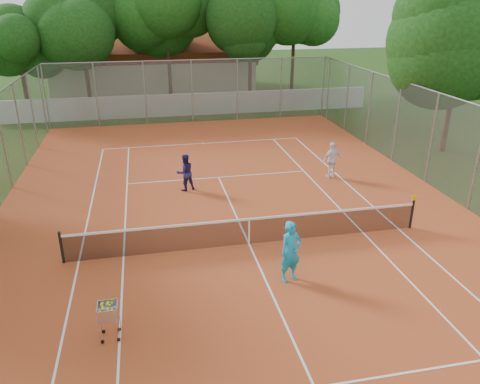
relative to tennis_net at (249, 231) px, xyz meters
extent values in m
plane|color=#1B370F|center=(0.00, 0.00, -0.51)|extent=(120.00, 120.00, 0.00)
cube|color=#B34B22|center=(0.00, 0.00, -0.50)|extent=(18.00, 34.00, 0.02)
cube|color=white|center=(0.00, 0.00, -0.49)|extent=(10.98, 23.78, 0.01)
cube|color=black|center=(0.00, 0.00, 0.00)|extent=(11.88, 0.10, 0.98)
cube|color=slate|center=(0.00, 0.00, 1.49)|extent=(18.00, 34.00, 4.00)
cube|color=silver|center=(0.00, 19.00, 0.24)|extent=(26.00, 0.30, 1.50)
cube|color=beige|center=(-2.00, 29.00, 1.69)|extent=(16.40, 9.00, 4.40)
cube|color=#0E340D|center=(0.00, 22.00, 4.49)|extent=(29.00, 19.00, 10.00)
imported|color=#179CC8|center=(0.70, -2.33, 0.45)|extent=(0.79, 0.63, 1.87)
imported|color=navy|center=(-1.62, 5.20, 0.31)|extent=(0.93, 0.82, 1.60)
imported|color=white|center=(5.07, 5.41, 0.34)|extent=(1.04, 0.62, 1.67)
cube|color=silver|center=(-4.32, -3.88, 0.03)|extent=(0.57, 0.57, 1.04)
camera|label=1|loc=(-3.08, -13.48, 7.20)|focal=35.00mm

